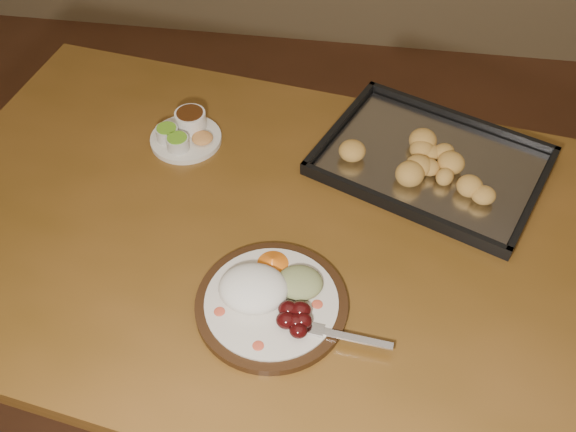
# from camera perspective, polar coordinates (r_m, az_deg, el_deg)

# --- Properties ---
(dining_table) EXTENTS (1.62, 1.12, 0.75)m
(dining_table) POSITION_cam_1_polar(r_m,az_deg,el_deg) (1.31, 0.11, -4.39)
(dining_table) COLOR brown
(dining_table) RESTS_ON ground
(dinner_plate) EXTENTS (0.35, 0.27, 0.06)m
(dinner_plate) POSITION_cam_1_polar(r_m,az_deg,el_deg) (1.12, -1.57, -7.27)
(dinner_plate) COLOR black
(dinner_plate) RESTS_ON dining_table
(condiment_saucer) EXTENTS (0.16, 0.16, 0.05)m
(condiment_saucer) POSITION_cam_1_polar(r_m,az_deg,el_deg) (1.43, -9.13, 7.31)
(condiment_saucer) COLOR silver
(condiment_saucer) RESTS_ON dining_table
(baking_tray) EXTENTS (0.54, 0.48, 0.05)m
(baking_tray) POSITION_cam_1_polar(r_m,az_deg,el_deg) (1.39, 12.61, 4.84)
(baking_tray) COLOR black
(baking_tray) RESTS_ON dining_table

